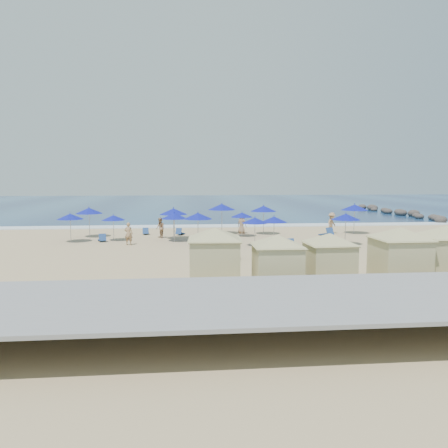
% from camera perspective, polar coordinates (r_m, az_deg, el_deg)
% --- Properties ---
extents(ground, '(160.00, 160.00, 0.00)m').
position_cam_1_polar(ground, '(28.89, 3.49, -3.65)').
color(ground, tan).
rests_on(ground, ground).
extents(ocean, '(160.00, 80.00, 0.06)m').
position_cam_1_polar(ocean, '(83.39, -2.48, 2.69)').
color(ocean, navy).
rests_on(ocean, ground).
extents(surf_line, '(160.00, 2.50, 0.08)m').
position_cam_1_polar(surf_line, '(44.12, 0.32, -0.24)').
color(surf_line, white).
rests_on(surf_line, ground).
extents(seawall, '(160.00, 6.10, 1.22)m').
position_cam_1_polar(seawall, '(15.87, 11.30, -9.41)').
color(seawall, gray).
rests_on(seawall, ground).
extents(rock_jetty, '(2.56, 26.66, 0.96)m').
position_cam_1_polar(rock_jetty, '(60.38, 22.63, 1.29)').
color(rock_jetty, '#302A28').
rests_on(rock_jetty, ground).
extents(trash_bin, '(0.78, 0.78, 0.73)m').
position_cam_1_polar(trash_bin, '(26.13, 1.07, -3.86)').
color(trash_bin, black).
rests_on(trash_bin, ground).
extents(cabana_0, '(4.69, 4.69, 2.95)m').
position_cam_1_polar(cabana_0, '(19.39, -1.22, -3.35)').
color(cabana_0, tan).
rests_on(cabana_0, ground).
extents(cabana_1, '(4.26, 4.26, 2.67)m').
position_cam_1_polar(cabana_1, '(18.96, 6.98, -4.08)').
color(cabana_1, tan).
rests_on(cabana_1, ground).
extents(cabana_2, '(4.20, 4.20, 2.63)m').
position_cam_1_polar(cabana_2, '(20.14, 13.60, -3.68)').
color(cabana_2, tan).
rests_on(cabana_2, ground).
extents(cabana_3, '(4.64, 4.64, 2.91)m').
position_cam_1_polar(cabana_3, '(21.24, 21.98, -3.02)').
color(cabana_3, tan).
rests_on(cabana_3, ground).
extents(cabana_4, '(4.66, 4.66, 2.92)m').
position_cam_1_polar(cabana_4, '(22.68, 26.93, -2.67)').
color(cabana_4, tan).
rests_on(cabana_4, ground).
extents(umbrella_0, '(1.99, 1.99, 2.26)m').
position_cam_1_polar(umbrella_0, '(34.93, -19.46, 0.93)').
color(umbrella_0, '#A5A8AD').
rests_on(umbrella_0, ground).
extents(umbrella_1, '(1.82, 1.82, 2.08)m').
position_cam_1_polar(umbrella_1, '(34.77, -14.26, 0.81)').
color(umbrella_1, '#A5A8AD').
rests_on(umbrella_1, ground).
extents(umbrella_2, '(2.22, 2.22, 2.52)m').
position_cam_1_polar(umbrella_2, '(37.42, -17.22, 1.67)').
color(umbrella_2, '#A5A8AD').
rests_on(umbrella_2, ground).
extents(umbrella_3, '(2.00, 2.00, 2.28)m').
position_cam_1_polar(umbrella_3, '(33.44, -6.51, 1.06)').
color(umbrella_3, '#A5A8AD').
rests_on(umbrella_3, ground).
extents(umbrella_4, '(2.24, 2.24, 2.55)m').
position_cam_1_polar(umbrella_4, '(34.77, -6.62, 1.64)').
color(umbrella_4, '#A5A8AD').
rests_on(umbrella_4, ground).
extents(umbrella_5, '(2.13, 2.13, 2.42)m').
position_cam_1_polar(umbrella_5, '(31.83, -3.42, 1.05)').
color(umbrella_5, '#A5A8AD').
rests_on(umbrella_5, ground).
extents(umbrella_6, '(1.89, 1.89, 2.15)m').
position_cam_1_polar(umbrella_6, '(30.95, 4.07, 0.47)').
color(umbrella_6, '#A5A8AD').
rests_on(umbrella_6, ground).
extents(umbrella_7, '(2.40, 2.40, 2.73)m').
position_cam_1_polar(umbrella_7, '(37.81, -0.29, 2.25)').
color(umbrella_7, '#A5A8AD').
rests_on(umbrella_7, ground).
extents(umbrella_8, '(1.92, 1.92, 2.18)m').
position_cam_1_polar(umbrella_8, '(31.51, 6.56, 0.60)').
color(umbrella_8, '#A5A8AD').
rests_on(umbrella_8, ground).
extents(umbrella_9, '(2.26, 2.26, 2.57)m').
position_cam_1_polar(umbrella_9, '(37.72, 5.20, 2.01)').
color(umbrella_9, '#A5A8AD').
rests_on(umbrella_9, ground).
extents(umbrella_10, '(2.34, 2.34, 2.66)m').
position_cam_1_polar(umbrella_10, '(39.64, 16.68, 2.09)').
color(umbrella_10, '#A5A8AD').
rests_on(umbrella_10, ground).
extents(umbrella_11, '(2.09, 2.09, 2.38)m').
position_cam_1_polar(umbrella_11, '(32.75, 15.62, 0.92)').
color(umbrella_11, '#A5A8AD').
rests_on(umbrella_11, ground).
extents(umbrella_12, '(1.84, 1.84, 2.09)m').
position_cam_1_polar(umbrella_12, '(36.18, 2.36, 1.21)').
color(umbrella_12, '#A5A8AD').
rests_on(umbrella_12, ground).
extents(beach_chair_0, '(0.83, 1.28, 0.65)m').
position_cam_1_polar(beach_chair_0, '(34.69, -15.63, -1.86)').
color(beach_chair_0, navy).
rests_on(beach_chair_0, ground).
extents(beach_chair_1, '(0.56, 1.16, 0.63)m').
position_cam_1_polar(beach_chair_1, '(38.21, -10.19, -1.04)').
color(beach_chair_1, navy).
rests_on(beach_chair_1, ground).
extents(beach_chair_2, '(0.87, 1.24, 0.63)m').
position_cam_1_polar(beach_chair_2, '(37.54, -5.78, -1.10)').
color(beach_chair_2, navy).
rests_on(beach_chair_2, ground).
extents(beach_chair_3, '(0.66, 1.27, 0.67)m').
position_cam_1_polar(beach_chair_3, '(31.91, -1.15, -2.29)').
color(beach_chair_3, navy).
rests_on(beach_chair_3, ground).
extents(beach_chair_4, '(0.79, 1.23, 0.63)m').
position_cam_1_polar(beach_chair_4, '(31.30, 8.47, -2.55)').
color(beach_chair_4, navy).
rests_on(beach_chair_4, ground).
extents(beach_chair_5, '(1.01, 1.53, 0.77)m').
position_cam_1_polar(beach_chair_5, '(37.51, 13.33, -1.16)').
color(beach_chair_5, navy).
rests_on(beach_chair_5, ground).
extents(beachgoer_0, '(0.66, 0.49, 1.65)m').
position_cam_1_polar(beachgoer_0, '(32.42, -12.36, -1.25)').
color(beachgoer_0, '#A37E5B').
rests_on(beachgoer_0, ground).
extents(beachgoer_1, '(0.90, 0.99, 1.66)m').
position_cam_1_polar(beachgoer_1, '(35.73, -8.33, -0.50)').
color(beachgoer_1, '#A37E5B').
rests_on(beachgoer_1, ground).
extents(beachgoer_2, '(1.33, 1.35, 1.86)m').
position_cam_1_polar(beachgoer_2, '(39.23, 13.90, 0.11)').
color(beachgoer_2, '#A37E5B').
rests_on(beachgoer_2, ground).
extents(beachgoer_3, '(1.01, 0.96, 1.74)m').
position_cam_1_polar(beachgoer_3, '(38.23, 2.33, 0.04)').
color(beachgoer_3, '#A37E5B').
rests_on(beachgoer_3, ground).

